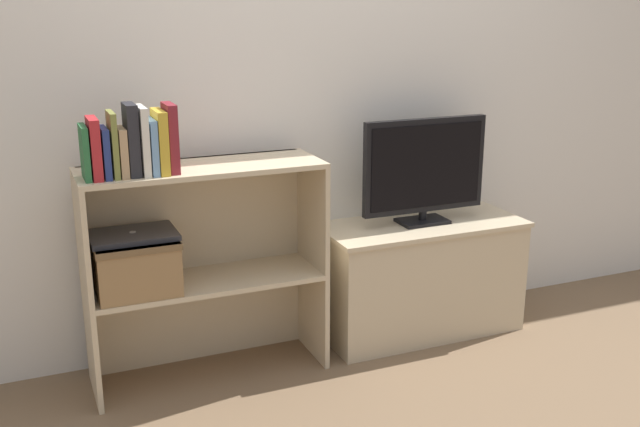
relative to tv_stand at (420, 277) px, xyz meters
name	(u,v)px	position (x,y,z in m)	size (l,w,h in m)	color
ground_plane	(335,367)	(-0.51, -0.19, -0.26)	(16.00, 16.00, 0.00)	brown
wall_back	(297,70)	(-0.51, 0.23, 0.94)	(10.00, 0.05, 2.40)	silver
tv_stand	(420,277)	(0.00, 0.00, 0.00)	(0.93, 0.40, 0.52)	#CCB793
tv	(425,168)	(0.00, 0.00, 0.51)	(0.59, 0.14, 0.47)	black
bookshelf_lower_tier	(204,306)	(-1.01, 0.03, 0.01)	(0.94, 0.33, 0.42)	#CCB793
bookshelf_upper_tier	(199,203)	(-1.01, 0.04, 0.45)	(0.94, 0.33, 0.46)	#CCB793
book_forest	(85,153)	(-1.44, -0.09, 0.71)	(0.02, 0.14, 0.19)	#286638
book_crimson	(94,148)	(-1.40, -0.09, 0.73)	(0.03, 0.15, 0.22)	#B22328
book_navy	(105,153)	(-1.37, -0.09, 0.71)	(0.02, 0.14, 0.18)	navy
book_olive	(113,145)	(-1.34, -0.09, 0.73)	(0.02, 0.14, 0.23)	olive
book_tan	(122,152)	(-1.31, -0.09, 0.71)	(0.03, 0.14, 0.18)	tan
book_charcoal	(132,140)	(-1.27, -0.09, 0.75)	(0.04, 0.13, 0.26)	#232328
book_ivory	(143,141)	(-1.23, -0.09, 0.74)	(0.03, 0.15, 0.25)	silver
book_skyblue	(152,146)	(-1.20, -0.09, 0.72)	(0.02, 0.15, 0.20)	#709ECC
book_mustard	(160,142)	(-1.17, -0.09, 0.73)	(0.03, 0.16, 0.23)	gold
book_maroon	(171,138)	(-1.13, -0.09, 0.74)	(0.03, 0.14, 0.25)	maroon
storage_basket_left	(135,261)	(-1.28, -0.04, 0.27)	(0.31, 0.30, 0.21)	#937047
laptop	(133,235)	(-1.28, -0.04, 0.38)	(0.32, 0.23, 0.02)	#2D2D33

